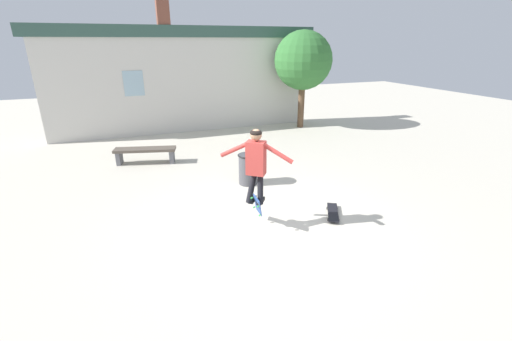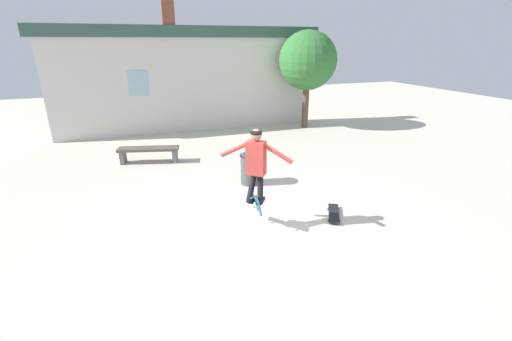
% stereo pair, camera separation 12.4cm
% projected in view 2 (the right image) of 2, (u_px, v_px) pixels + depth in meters
% --- Properties ---
extents(ground_plane, '(40.00, 40.00, 0.00)m').
position_uv_depth(ground_plane, '(267.00, 223.00, 6.94)').
color(ground_plane, beige).
extents(building_backdrop, '(10.78, 0.52, 4.80)m').
position_uv_depth(building_backdrop, '(191.00, 78.00, 13.37)').
color(building_backdrop, beige).
rests_on(building_backdrop, ground_plane).
extents(tree_right, '(2.32, 2.32, 3.88)m').
position_uv_depth(tree_right, '(308.00, 61.00, 13.64)').
color(tree_right, brown).
rests_on(tree_right, ground_plane).
extents(park_bench, '(1.83, 0.86, 0.47)m').
position_uv_depth(park_bench, '(149.00, 152.00, 10.26)').
color(park_bench, brown).
rests_on(park_bench, ground_plane).
extents(trash_bin, '(0.51, 0.51, 0.79)m').
position_uv_depth(trash_bin, '(250.00, 168.00, 8.71)').
color(trash_bin, '#47474C').
rests_on(trash_bin, ground_plane).
extents(skater, '(1.14, 0.93, 1.44)m').
position_uv_depth(skater, '(256.00, 160.00, 6.26)').
color(skater, '#B23833').
extents(skateboard_flipping, '(0.37, 0.69, 0.74)m').
position_uv_depth(skateboard_flipping, '(258.00, 206.00, 6.64)').
color(skateboard_flipping, '#2D519E').
extents(skateboard_resting, '(0.60, 0.84, 0.08)m').
position_uv_depth(skateboard_resting, '(334.00, 213.00, 7.19)').
color(skateboard_resting, black).
rests_on(skateboard_resting, ground_plane).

